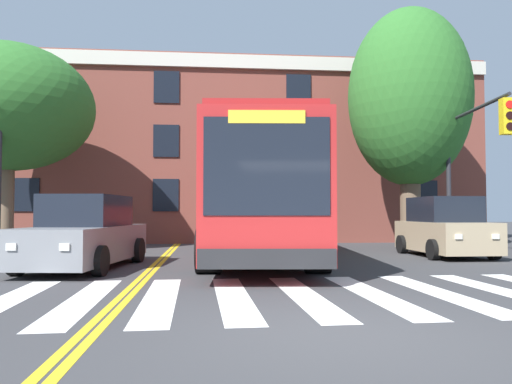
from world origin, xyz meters
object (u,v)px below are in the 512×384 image
at_px(car_teal_behind_bus, 234,224).
at_px(street_tree_curbside_large, 409,98).
at_px(city_bus, 260,195).
at_px(car_grey_near_lane, 85,235).
at_px(traffic_light_near_corner, 471,147).
at_px(traffic_light_overhead, 254,157).
at_px(car_tan_far_lane, 444,229).
at_px(street_tree_curbside_small, 8,108).

xyz_separation_m(car_teal_behind_bus, street_tree_curbside_large, (6.43, -5.08, 4.93)).
xyz_separation_m(city_bus, car_teal_behind_bus, (-0.33, 8.61, -1.09)).
height_order(city_bus, car_grey_near_lane, city_bus).
height_order(traffic_light_near_corner, traffic_light_overhead, traffic_light_near_corner).
bearing_deg(car_teal_behind_bus, traffic_light_overhead, -86.40).
distance_m(car_grey_near_lane, traffic_light_overhead, 7.00).
xyz_separation_m(car_tan_far_lane, street_tree_curbside_small, (-14.30, 3.15, 4.17)).
bearing_deg(street_tree_curbside_small, street_tree_curbside_large, 0.85).
relative_size(car_grey_near_lane, traffic_light_near_corner, 0.98).
distance_m(car_grey_near_lane, car_teal_behind_bus, 11.54).
bearing_deg(traffic_light_near_corner, street_tree_curbside_small, 169.56).
xyz_separation_m(car_grey_near_lane, traffic_light_overhead, (4.56, 4.68, 2.49)).
xyz_separation_m(car_tan_far_lane, car_teal_behind_bus, (-6.11, 8.45, -0.05)).
bearing_deg(car_tan_far_lane, street_tree_curbside_large, 84.55).
height_order(car_tan_far_lane, street_tree_curbside_large, street_tree_curbside_large).
height_order(car_teal_behind_bus, traffic_light_overhead, traffic_light_overhead).
height_order(traffic_light_overhead, street_tree_curbside_small, street_tree_curbside_small).
xyz_separation_m(car_teal_behind_bus, traffic_light_overhead, (0.38, -6.07, 2.51)).
xyz_separation_m(car_tan_far_lane, traffic_light_overhead, (-5.72, 2.38, 2.46)).
distance_m(city_bus, car_teal_behind_bus, 8.69).
height_order(street_tree_curbside_large, street_tree_curbside_small, street_tree_curbside_large).
distance_m(car_teal_behind_bus, street_tree_curbside_small, 10.63).
bearing_deg(car_tan_far_lane, street_tree_curbside_small, 167.57).
height_order(car_grey_near_lane, traffic_light_near_corner, traffic_light_near_corner).
relative_size(car_teal_behind_bus, traffic_light_overhead, 0.98).
bearing_deg(traffic_light_overhead, street_tree_curbside_large, 9.30).
relative_size(traffic_light_near_corner, street_tree_curbside_small, 0.71).
xyz_separation_m(traffic_light_near_corner, street_tree_curbside_small, (-15.39, 2.83, 1.57)).
distance_m(car_tan_far_lane, traffic_light_near_corner, 2.84).
bearing_deg(traffic_light_overhead, car_grey_near_lane, -134.26).
height_order(car_teal_behind_bus, street_tree_curbside_small, street_tree_curbside_small).
bearing_deg(car_tan_far_lane, traffic_light_near_corner, 16.16).
bearing_deg(street_tree_curbside_small, city_bus, -21.25).
relative_size(car_tan_far_lane, traffic_light_near_corner, 0.75).
height_order(traffic_light_near_corner, street_tree_curbside_large, street_tree_curbside_large).
bearing_deg(city_bus, street_tree_curbside_large, 30.06).
height_order(car_tan_far_lane, traffic_light_near_corner, traffic_light_near_corner).
bearing_deg(car_grey_near_lane, street_tree_curbside_small, 126.32).
bearing_deg(city_bus, street_tree_curbside_small, 158.75).
distance_m(city_bus, street_tree_curbside_small, 9.66).
relative_size(car_teal_behind_bus, traffic_light_near_corner, 0.94).
bearing_deg(car_grey_near_lane, traffic_light_overhead, 45.74).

